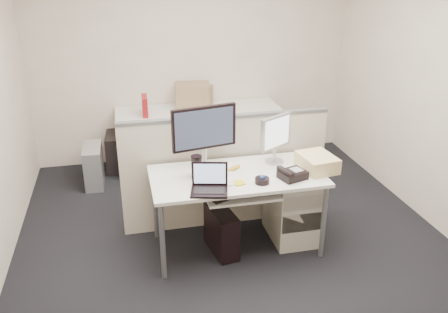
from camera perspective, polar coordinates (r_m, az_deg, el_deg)
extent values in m
cube|color=black|center=(4.48, 1.46, -10.70)|extent=(4.00, 4.50, 0.01)
cube|color=beige|center=(6.04, -3.76, 12.16)|extent=(4.00, 0.02, 2.70)
cube|color=beige|center=(2.00, 18.25, -12.81)|extent=(4.00, 0.02, 2.70)
cube|color=silver|center=(4.13, 1.56, -2.36)|extent=(1.50, 0.75, 0.03)
cylinder|color=slate|center=(3.93, -7.41, -10.14)|extent=(0.04, 0.04, 0.70)
cylinder|color=slate|center=(4.48, -8.28, -5.67)|extent=(0.04, 0.04, 0.70)
cylinder|color=slate|center=(4.25, 11.89, -7.70)|extent=(0.04, 0.04, 0.70)
cylinder|color=slate|center=(4.77, 8.74, -3.86)|extent=(0.04, 0.04, 0.70)
cube|color=silver|center=(4.02, 2.18, -4.66)|extent=(0.62, 0.32, 0.02)
cube|color=#B9B3A2|center=(4.50, 8.18, -5.89)|extent=(0.40, 0.55, 0.65)
cube|color=#C1B69E|center=(4.59, 0.16, -1.90)|extent=(2.00, 0.06, 1.10)
cube|color=#B9B3A2|center=(6.01, -3.02, 2.29)|extent=(2.00, 0.60, 0.72)
cube|color=black|center=(4.12, -2.39, 2.20)|extent=(0.61, 0.33, 0.58)
cube|color=#B7B7BC|center=(4.30, 6.17, 2.00)|extent=(0.40, 0.34, 0.44)
cube|color=black|center=(3.77, -1.80, -2.86)|extent=(0.34, 0.28, 0.22)
cylinder|color=black|center=(3.97, 4.61, -2.90)|extent=(0.16, 0.16, 0.05)
cube|color=black|center=(4.08, 8.25, -2.18)|extent=(0.26, 0.23, 0.07)
cube|color=silver|center=(4.02, 0.18, -2.74)|extent=(0.22, 0.27, 0.01)
cube|color=gold|center=(3.96, 1.83, -3.20)|extent=(0.10, 0.10, 0.01)
cylinder|color=black|center=(4.03, -3.32, -1.32)|extent=(0.11, 0.11, 0.19)
ellipsoid|color=gold|center=(4.20, 1.23, -1.38)|extent=(0.16, 0.13, 0.04)
cube|color=black|center=(4.19, -0.83, -1.59)|extent=(0.07, 0.12, 0.01)
cube|color=#E2C587|center=(4.27, 11.13, -0.69)|extent=(0.32, 0.39, 0.13)
cube|color=black|center=(4.03, 1.35, -4.16)|extent=(0.53, 0.35, 0.03)
cube|color=black|center=(4.30, -0.31, -8.98)|extent=(0.25, 0.46, 0.41)
cube|color=black|center=(6.08, -12.96, 0.63)|extent=(0.23, 0.50, 0.46)
cube|color=#B7B7BC|center=(5.72, -15.40, -1.05)|extent=(0.21, 0.50, 0.46)
cube|color=#86654D|center=(5.95, -3.81, 7.29)|extent=(0.45, 0.36, 0.31)
cube|color=#86654D|center=(5.96, -3.33, 7.13)|extent=(0.45, 0.40, 0.27)
cube|color=maroon|center=(5.69, -9.50, 5.96)|extent=(0.07, 0.27, 0.25)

